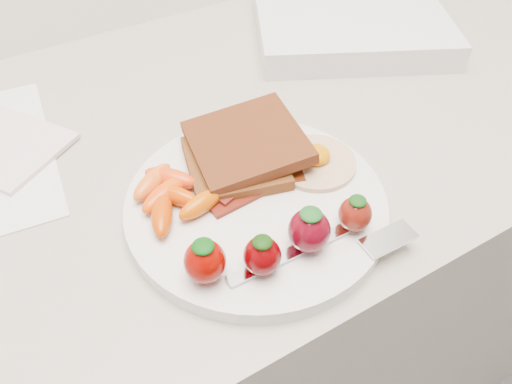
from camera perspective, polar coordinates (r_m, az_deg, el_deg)
counter at (r=0.97m, az=-3.63°, el=-13.96°), size 2.00×0.60×0.90m
plate at (r=0.52m, az=-0.00°, el=-1.46°), size 0.27×0.27×0.02m
toast_lower at (r=0.54m, az=-2.38°, el=3.35°), size 0.12×0.12×0.01m
toast_upper at (r=0.55m, az=-1.09°, el=5.73°), size 0.14×0.14×0.03m
fried_egg at (r=0.55m, az=6.80°, el=3.62°), size 0.09×0.09×0.02m
bacon_strips at (r=0.52m, az=-0.40°, el=1.12°), size 0.11×0.06×0.01m
baby_carrots at (r=0.51m, az=-9.79°, el=-0.23°), size 0.09×0.10×0.02m
strawberries at (r=0.45m, az=2.75°, el=-5.56°), size 0.18×0.06×0.05m
fork at (r=0.47m, az=9.13°, el=-6.17°), size 0.18×0.05×0.00m
appliance at (r=0.82m, az=10.77°, el=18.23°), size 0.36×0.33×0.04m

